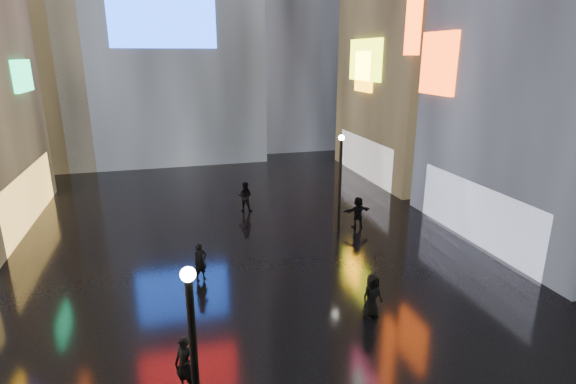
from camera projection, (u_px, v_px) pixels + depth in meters
name	position (u px, v px, depth m)	size (l,w,h in m)	color
ground	(246.00, 242.00, 22.64)	(140.00, 140.00, 0.00)	black
tower_flank_left	(17.00, 2.00, 35.51)	(10.00, 10.00, 26.00)	black
lamp_near	(195.00, 367.00, 9.15)	(0.30, 0.30, 5.20)	black
lamp_far	(340.00, 178.00, 23.10)	(0.30, 0.30, 5.20)	black
pedestrian_4	(372.00, 296.00, 15.98)	(0.80, 0.52, 1.65)	black
pedestrian_5	(358.00, 212.00, 24.30)	(1.60, 0.51, 1.72)	black
pedestrian_6	(200.00, 262.00, 18.61)	(0.59, 0.39, 1.62)	black
pedestrian_7	(245.00, 196.00, 26.87)	(0.88, 0.68, 1.80)	black
umbrella_2	(374.00, 264.00, 15.62)	(0.90, 0.92, 0.82)	black
pedestrian_8	(185.00, 365.00, 12.39)	(0.61, 0.40, 1.69)	black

